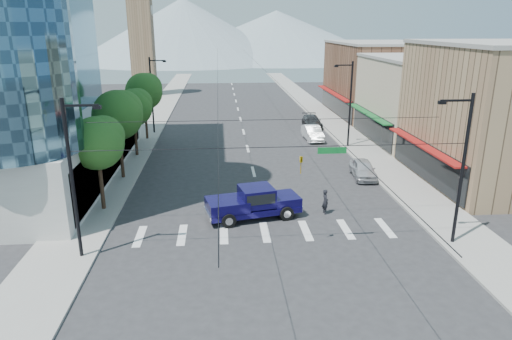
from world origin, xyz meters
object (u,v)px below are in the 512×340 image
object	(u,v)px
pickup_truck	(253,202)
parked_car_mid	(312,133)
pedestrian	(325,202)
parked_car_far	(312,121)
parked_car_near	(363,169)

from	to	relation	value
pickup_truck	parked_car_mid	world-z (taller)	pickup_truck
pedestrian	parked_car_far	size ratio (longest dim) A/B	0.34
parked_car_near	parked_car_mid	size ratio (longest dim) A/B	0.92
parked_car_near	parked_car_mid	distance (m)	13.80
pedestrian	parked_car_mid	size ratio (longest dim) A/B	0.36
parked_car_near	parked_car_mid	xyz separation A→B (m)	(-1.63, 13.70, 0.04)
parked_car_near	parked_car_far	bearing A→B (deg)	96.24
parked_car_near	parked_car_mid	world-z (taller)	parked_car_mid
parked_car_far	pickup_truck	bearing A→B (deg)	-107.81
parked_car_mid	parked_car_far	bearing A→B (deg)	76.60
pedestrian	parked_car_mid	distance (m)	21.44
pickup_truck	pedestrian	bearing A→B (deg)	-9.11
pedestrian	pickup_truck	bearing A→B (deg)	84.08
pickup_truck	pedestrian	distance (m)	5.04
parked_car_mid	parked_car_far	distance (m)	6.84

